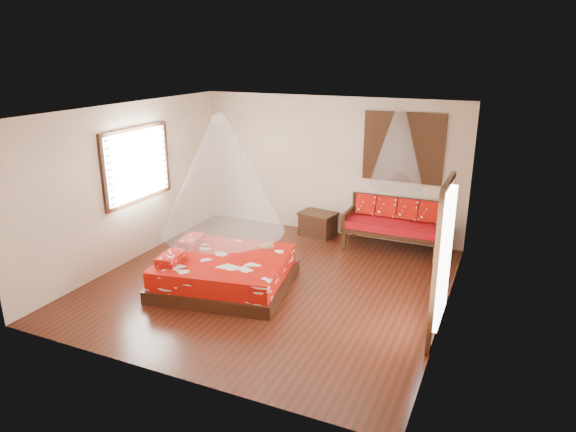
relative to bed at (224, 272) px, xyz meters
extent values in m
cube|color=black|center=(0.62, 0.40, -0.26)|extent=(5.50, 5.50, 0.02)
cube|color=white|center=(0.62, 0.40, 2.56)|extent=(5.50, 5.50, 0.02)
cube|color=tan|center=(-2.14, 0.40, 1.15)|extent=(0.02, 5.50, 2.80)
cube|color=tan|center=(3.38, 0.40, 1.15)|extent=(0.02, 5.50, 2.80)
cube|color=tan|center=(0.62, 3.16, 1.15)|extent=(5.50, 0.02, 2.80)
cube|color=tan|center=(0.62, -2.36, 1.15)|extent=(5.50, 0.02, 2.80)
cube|color=black|center=(0.02, 0.00, -0.15)|extent=(2.31, 2.15, 0.20)
cube|color=#A40D05|center=(0.02, 0.00, 0.10)|extent=(2.19, 2.04, 0.30)
cube|color=#A40D05|center=(-0.65, -0.50, 0.32)|extent=(0.37, 0.57, 0.13)
cube|color=#A40D05|center=(-0.78, 0.25, 0.32)|extent=(0.37, 0.57, 0.13)
cube|color=black|center=(1.25, 2.36, -0.04)|extent=(0.08, 0.08, 0.42)
cube|color=black|center=(2.96, 2.36, -0.04)|extent=(0.08, 0.08, 0.42)
cube|color=black|center=(1.25, 3.05, -0.04)|extent=(0.08, 0.08, 0.42)
cube|color=black|center=(2.96, 3.05, -0.04)|extent=(0.08, 0.08, 0.42)
cube|color=black|center=(2.11, 2.70, 0.13)|extent=(1.83, 0.81, 0.08)
cube|color=maroon|center=(2.11, 2.70, 0.24)|extent=(1.77, 0.75, 0.14)
cube|color=black|center=(2.11, 3.07, 0.42)|extent=(1.83, 0.06, 0.55)
cube|color=black|center=(1.23, 2.70, 0.29)|extent=(0.06, 0.81, 0.30)
cube|color=black|center=(2.98, 2.70, 0.29)|extent=(0.06, 0.81, 0.30)
cube|color=#A40D05|center=(1.49, 2.95, 0.50)|extent=(0.39, 0.20, 0.40)
cube|color=#A40D05|center=(1.90, 2.95, 0.50)|extent=(0.39, 0.20, 0.40)
cube|color=#A40D05|center=(2.31, 2.95, 0.50)|extent=(0.39, 0.20, 0.40)
cube|color=#A40D05|center=(2.72, 2.95, 0.50)|extent=(0.39, 0.20, 0.40)
cube|color=black|center=(0.52, 2.85, -0.03)|extent=(0.74, 0.59, 0.44)
cube|color=black|center=(0.52, 2.85, 0.21)|extent=(0.79, 0.64, 0.05)
cube|color=black|center=(2.11, 3.12, 1.65)|extent=(1.52, 0.06, 1.32)
cube|color=black|center=(2.11, 3.11, 1.65)|extent=(1.35, 0.04, 1.10)
cube|color=black|center=(-2.10, 0.60, 1.45)|extent=(0.08, 1.74, 1.34)
cube|color=silver|center=(-2.06, 0.60, 1.45)|extent=(0.04, 1.54, 1.10)
cube|color=black|center=(3.34, -0.20, 0.80)|extent=(0.08, 1.02, 2.16)
cube|color=white|center=(3.32, -0.20, 0.90)|extent=(0.03, 0.82, 1.70)
cylinder|color=brown|center=(0.43, 0.68, 0.26)|extent=(0.26, 0.26, 0.03)
cone|color=white|center=(0.02, 0.00, 1.60)|extent=(1.91, 1.91, 1.80)
cone|color=white|center=(2.11, 2.65, 1.75)|extent=(0.99, 0.99, 1.50)
camera|label=1|loc=(4.02, -6.49, 3.41)|focal=32.00mm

